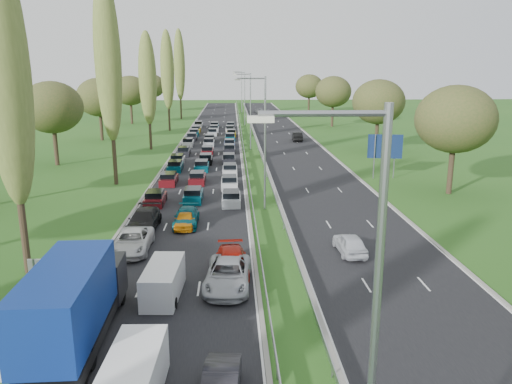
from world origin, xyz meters
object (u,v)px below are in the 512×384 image
object	(u,v)px
near_car_3	(144,220)
direction_sign	(385,148)
blue_lorry	(74,302)
near_car_2	(132,241)
info_sign	(42,271)
white_van_rear	(164,280)
white_van_front	(134,376)

from	to	relation	value
near_car_3	direction_sign	bearing A→B (deg)	37.86
blue_lorry	direction_sign	xyz separation A→B (m)	(25.20, 35.49, 1.42)
near_car_2	near_car_3	xyz separation A→B (m)	(-0.03, 4.93, 0.05)
blue_lorry	info_sign	world-z (taller)	blue_lorry
near_car_2	white_van_rear	distance (m)	7.88
white_van_rear	info_sign	xyz separation A→B (m)	(-6.99, 0.60, 0.41)
white_van_front	info_sign	world-z (taller)	info_sign
white_van_front	white_van_rear	world-z (taller)	white_van_front
near_car_2	direction_sign	size ratio (longest dim) A/B	1.04
direction_sign	blue_lorry	bearing A→B (deg)	-125.38
white_van_rear	info_sign	bearing A→B (deg)	178.33
near_car_2	near_car_3	distance (m)	4.93
white_van_front	direction_sign	world-z (taller)	direction_sign
white_van_rear	white_van_front	bearing A→B (deg)	-86.30
white_van_front	info_sign	distance (m)	12.12
white_van_rear	direction_sign	distance (m)	37.52
blue_lorry	white_van_rear	xyz separation A→B (m)	(3.39, 5.07, -1.19)
white_van_rear	info_sign	world-z (taller)	info_sign
near_car_2	near_car_3	size ratio (longest dim) A/B	0.98
near_car_3	white_van_rear	distance (m)	12.55
near_car_2	info_sign	xyz separation A→B (m)	(-3.83, -6.62, 0.60)
info_sign	near_car_3	bearing A→B (deg)	71.75
near_car_2	blue_lorry	distance (m)	12.37
near_car_3	white_van_front	xyz separation A→B (m)	(3.27, -21.38, 0.21)
blue_lorry	direction_sign	distance (m)	43.55
near_car_2	info_sign	bearing A→B (deg)	-119.96
blue_lorry	direction_sign	size ratio (longest dim) A/B	1.91
white_van_front	info_sign	size ratio (longest dim) A/B	2.37
blue_lorry	white_van_front	distance (m)	5.54
near_car_2	white_van_rear	size ratio (longest dim) A/B	1.16
white_van_front	near_car_2	bearing A→B (deg)	103.25
near_car_2	blue_lorry	bearing A→B (deg)	-90.96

